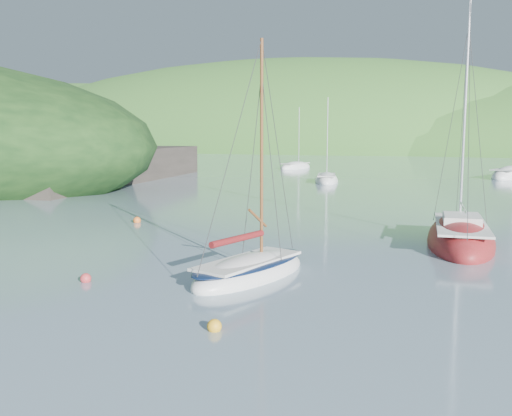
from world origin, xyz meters
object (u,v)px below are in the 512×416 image
at_px(distant_sloop_a, 326,181).
at_px(distant_sloop_c, 296,168).
at_px(daysailer_white, 250,271).
at_px(sloop_red, 460,240).
at_px(distant_sloop_b, 511,176).

distance_m(distant_sloop_a, distant_sloop_c, 23.23).
bearing_deg(daysailer_white, distant_sloop_a, 115.21).
height_order(daysailer_white, distant_sloop_c, distant_sloop_c).
distance_m(sloop_red, distant_sloop_b, 45.11).
height_order(daysailer_white, distant_sloop_b, distant_sloop_b).
height_order(sloop_red, distant_sloop_b, distant_sloop_b).
distance_m(sloop_red, distant_sloop_c, 57.77).
relative_size(daysailer_white, distant_sloop_b, 0.70).
xyz_separation_m(sloop_red, distant_sloop_a, (-15.93, 30.65, -0.06)).
bearing_deg(sloop_red, distant_sloop_a, 109.93).
xyz_separation_m(daysailer_white, distant_sloop_a, (-9.29, 40.21, -0.04)).
distance_m(daysailer_white, distant_sloop_c, 63.98).
bearing_deg(distant_sloop_c, daysailer_white, -58.53).
height_order(daysailer_white, distant_sloop_a, distant_sloop_a).
relative_size(sloop_red, distant_sloop_a, 1.32).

